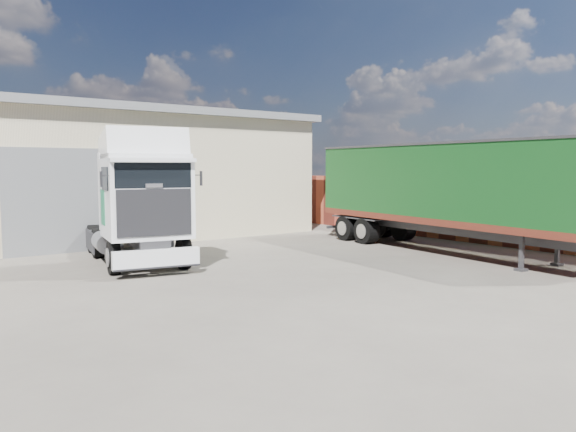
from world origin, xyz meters
TOP-DOWN VIEW (x-y plane):
  - ground at (0.00, 0.00)m, footprint 120.00×120.00m
  - brick_boundary_wall at (11.50, 6.00)m, footprint 0.35×26.00m
  - tractor_unit at (-0.93, 6.05)m, footprint 3.42×6.35m
  - box_trailer at (8.52, 2.21)m, footprint 3.57×11.50m

SIDE VIEW (x-z plane):
  - ground at x=0.00m, z-range 0.00..0.00m
  - brick_boundary_wall at x=11.50m, z-range 0.00..2.50m
  - tractor_unit at x=-0.93m, z-range -0.32..3.74m
  - box_trailer at x=8.52m, z-range 0.41..4.17m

